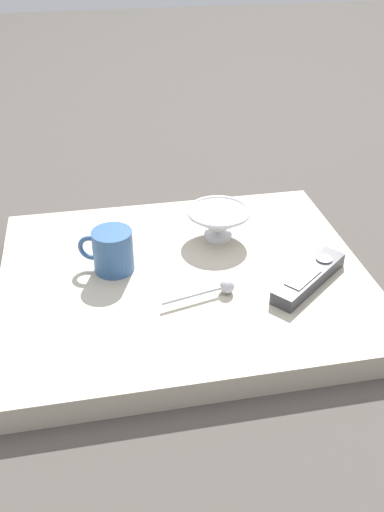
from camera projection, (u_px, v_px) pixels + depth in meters
name	position (u px, v px, depth m)	size (l,w,h in m)	color
ground_plane	(184.00, 292.00, 1.06)	(6.00, 6.00, 0.00)	#47423D
table	(184.00, 282.00, 1.04)	(0.67, 0.55, 0.05)	#B7AD99
cereal_bowl	(218.00, 221.00, 1.12)	(0.13, 0.13, 0.06)	silver
coffee_mug	(112.00, 251.00, 1.02)	(0.10, 0.07, 0.08)	#33598C
teaspoon	(221.00, 288.00, 0.97)	(0.13, 0.04, 0.03)	silver
tv_remote_near	(309.00, 278.00, 0.99)	(0.17, 0.15, 0.03)	#38383D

